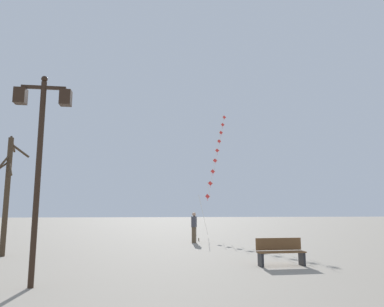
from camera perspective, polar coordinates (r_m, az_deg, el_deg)
The scene contains 6 objects.
ground_plane at distance 22.16m, azimuth -7.32°, elevation -13.63°, with size 160.00×160.00×0.00m, color gray.
twin_lantern_lamp_post at distance 9.81m, azimuth -22.86°, elevation 2.29°, with size 1.38×0.28×5.24m.
kite_train at distance 28.35m, azimuth 3.70°, elevation -1.00°, with size 4.40×10.62×10.71m.
kite_flyer at distance 20.88m, azimuth 0.33°, elevation -11.50°, with size 0.38×0.62×1.71m.
bare_tree at distance 16.61m, azimuth -27.26°, elevation -5.15°, with size 1.64×1.64×4.90m.
park_bench at distance 12.74m, azimuth 13.83°, elevation -14.87°, with size 1.61×0.48×0.89m.
Camera 1 is at (-0.42, -2.08, 1.80)m, focal length 33.69 mm.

